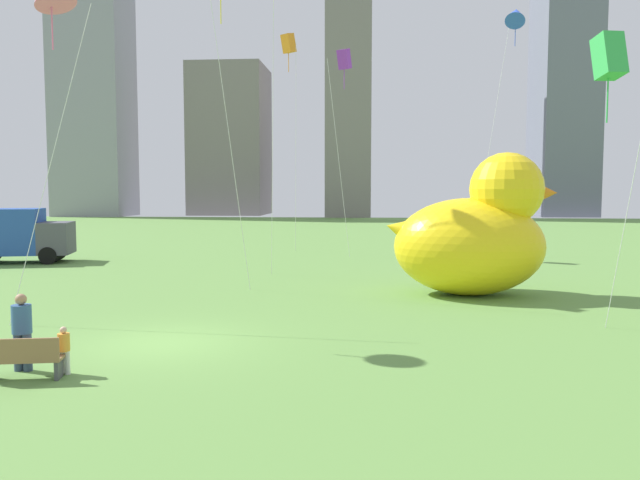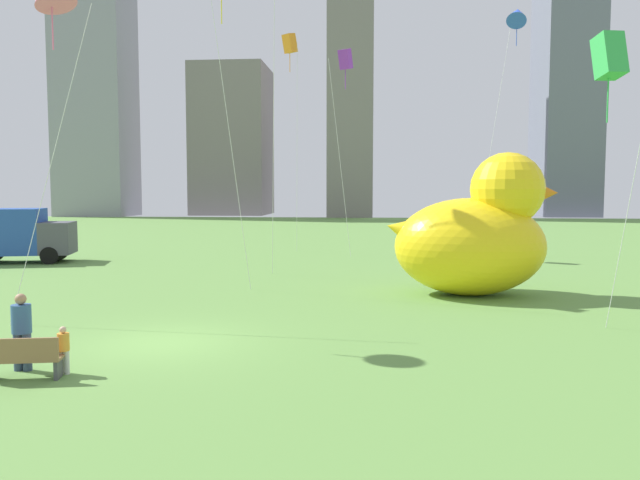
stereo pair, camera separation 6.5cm
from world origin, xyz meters
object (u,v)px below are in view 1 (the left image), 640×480
object	(u,v)px
giant_inflatable_duck	(475,235)
kite_orange	(289,45)
person_child	(64,348)
kite_green	(609,57)
person_adult	(22,328)
park_bench	(24,358)
kite_blue	(516,16)
box_truck	(14,236)
kite_purple	(344,60)

from	to	relation	value
giant_inflatable_duck	kite_orange	xyz separation A→B (m)	(-8.85, 15.28, 10.31)
person_child	kite_green	xyz separation A→B (m)	(12.52, 4.62, 6.72)
person_adult	kite_orange	size ratio (longest dim) A/B	0.13
park_bench	person_child	world-z (taller)	person_child
person_child	kite_orange	xyz separation A→B (m)	(1.35, 26.21, 11.97)
kite_green	kite_blue	size ratio (longest dim) A/B	0.55
box_truck	kite_green	bearing A→B (deg)	-30.52
person_child	kite_purple	size ratio (longest dim) A/B	0.09
giant_inflatable_duck	kite_green	world-z (taller)	kite_green
giant_inflatable_duck	kite_blue	xyz separation A→B (m)	(4.14, 13.62, 11.31)
person_adult	kite_blue	bearing A→B (deg)	57.79
box_truck	kite_orange	world-z (taller)	kite_orange
giant_inflatable_duck	kite_purple	world-z (taller)	kite_purple
kite_green	person_child	bearing A→B (deg)	-159.72
box_truck	kite_blue	xyz separation A→B (m)	(26.65, 5.30, 12.10)
person_child	kite_blue	distance (m)	31.25
person_adult	giant_inflatable_duck	xyz separation A→B (m)	(11.21, 10.76, 1.30)
park_bench	kite_purple	bearing A→B (deg)	77.86
kite_blue	kite_purple	size ratio (longest dim) A/B	1.21
kite_green	kite_blue	world-z (taller)	kite_blue
person_adult	giant_inflatable_duck	distance (m)	15.59
kite_green	kite_purple	distance (m)	21.66
person_adult	kite_purple	bearing A→B (deg)	76.60
person_adult	kite_green	bearing A→B (deg)	18.22
giant_inflatable_duck	kite_blue	size ratio (longest dim) A/B	0.44
park_bench	person_child	xyz separation A→B (m)	(0.59, 0.50, 0.10)
kite_blue	person_adult	bearing A→B (deg)	-122.21
giant_inflatable_duck	kite_purple	xyz separation A→B (m)	(-5.43, 13.53, 8.99)
park_bench	giant_inflatable_duck	world-z (taller)	giant_inflatable_duck
giant_inflatable_duck	kite_blue	world-z (taller)	kite_blue
person_child	giant_inflatable_duck	world-z (taller)	giant_inflatable_duck
box_truck	kite_purple	size ratio (longest dim) A/B	0.49
person_adult	kite_blue	size ratio (longest dim) A/B	0.12
kite_blue	kite_purple	bearing A→B (deg)	-179.50
box_truck	kite_purple	world-z (taller)	kite_purple
park_bench	person_child	bearing A→B (deg)	40.28
park_bench	kite_purple	xyz separation A→B (m)	(5.37, 24.97, 10.74)
person_child	kite_purple	bearing A→B (deg)	78.95
kite_purple	park_bench	bearing A→B (deg)	-102.14
kite_green	kite_blue	xyz separation A→B (m)	(1.83, 19.93, 6.25)
giant_inflatable_duck	kite_blue	distance (m)	18.18
park_bench	kite_green	size ratio (longest dim) A/B	0.19
kite_purple	kite_green	bearing A→B (deg)	-68.70
kite_blue	park_bench	bearing A→B (deg)	-120.81
kite_orange	kite_purple	world-z (taller)	kite_orange
park_bench	giant_inflatable_duck	size ratio (longest dim) A/B	0.24
person_child	giant_inflatable_duck	bearing A→B (deg)	46.97
kite_purple	kite_blue	bearing A→B (deg)	0.50
box_truck	kite_blue	distance (m)	29.74
box_truck	kite_purple	distance (m)	20.36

